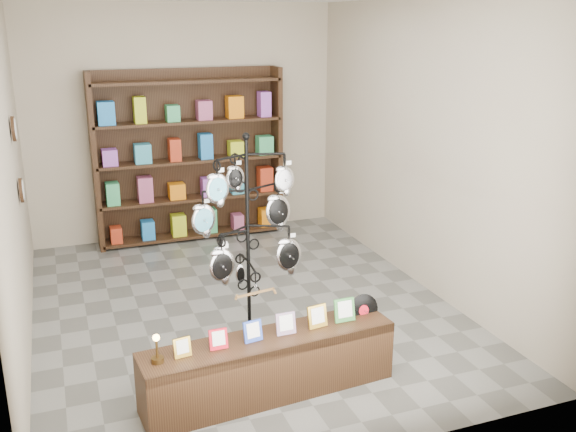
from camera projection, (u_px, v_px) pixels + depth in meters
name	position (u px, v px, depth m)	size (l,w,h in m)	color
ground	(242.00, 306.00, 6.51)	(5.00, 5.00, 0.00)	slate
room_envelope	(238.00, 124.00, 5.97)	(5.00, 5.00, 5.00)	#B1A78F
display_tree	(248.00, 226.00, 5.47)	(0.98, 0.87, 1.90)	black
front_shelf	(270.00, 365.00, 4.92)	(2.01, 0.57, 0.70)	black
back_shelving	(190.00, 161.00, 8.26)	(2.42, 0.36, 2.20)	black
wall_clocks	(17.00, 160.00, 6.13)	(0.03, 0.24, 0.84)	black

